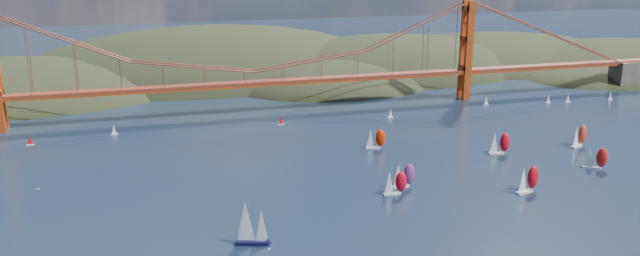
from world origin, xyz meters
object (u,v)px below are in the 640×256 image
object	(u,v)px
racer_2	(595,157)
racer_4	(579,136)
racer_3	(499,143)
racer_0	(395,183)
racer_1	(528,179)
racer_5	(375,139)
sloop_navy	(250,224)
racer_rwb	(403,175)

from	to	relation	value
racer_2	racer_4	world-z (taller)	racer_4
racer_2	racer_3	world-z (taller)	racer_3
racer_3	racer_0	bearing A→B (deg)	-147.47
racer_1	racer_2	world-z (taller)	racer_1
racer_5	racer_3	bearing A→B (deg)	-12.01
sloop_navy	racer_rwb	bearing A→B (deg)	42.87
racer_3	racer_1	bearing A→B (deg)	-102.23
racer_4	racer_5	size ratio (longest dim) A/B	1.11
racer_3	racer_5	bearing A→B (deg)	162.08
racer_4	racer_rwb	xyz separation A→B (m)	(-91.64, -23.38, -0.38)
racer_1	racer_5	bearing A→B (deg)	104.25
racer_3	racer_rwb	distance (m)	58.16
racer_1	racer_3	distance (m)	42.43
racer_rwb	racer_4	bearing A→B (deg)	13.29
sloop_navy	racer_4	xyz separation A→B (m)	(151.95, 52.99, -1.59)
racer_2	racer_1	bearing A→B (deg)	-131.45
racer_5	sloop_navy	bearing A→B (deg)	-120.05
racer_2	racer_5	xyz separation A→B (m)	(-73.37, 46.88, -0.19)
racer_1	racer_2	xyz separation A→B (m)	(39.39, 14.18, -0.41)
racer_0	racer_5	xyz separation A→B (m)	(11.61, 50.28, 0.03)
racer_3	racer_5	size ratio (longest dim) A/B	1.08
racer_0	racer_1	xyz separation A→B (m)	(45.59, -10.78, 0.63)
sloop_navy	racer_0	bearing A→B (deg)	40.34
sloop_navy	racer_1	size ratio (longest dim) A/B	1.38
racer_rwb	racer_3	bearing A→B (deg)	23.18
racer_rwb	racer_0	bearing A→B (deg)	-135.79
racer_4	racer_5	distance (m)	88.29
racer_1	racer_4	world-z (taller)	racer_1
racer_2	racer_5	size ratio (longest dim) A/B	1.04
racer_4	racer_rwb	world-z (taller)	racer_4
racer_1	racer_4	xyz separation A→B (m)	(51.73, 39.88, -0.11)
racer_0	racer_4	world-z (taller)	racer_4
racer_3	racer_5	world-z (taller)	racer_3
racer_0	racer_2	world-z (taller)	racer_2
racer_1	racer_4	distance (m)	65.32
racer_1	racer_5	world-z (taller)	racer_1
racer_4	racer_rwb	size ratio (longest dim) A/B	1.08
racer_5	racer_4	bearing A→B (deg)	-2.16
racer_0	racer_rwb	bearing A→B (deg)	48.91
sloop_navy	racer_3	size ratio (longest dim) A/B	1.45
sloop_navy	racer_2	size ratio (longest dim) A/B	1.50
sloop_navy	racer_5	distance (m)	99.46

